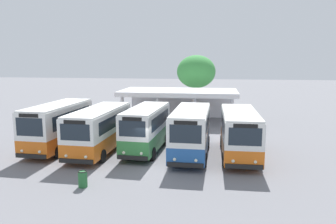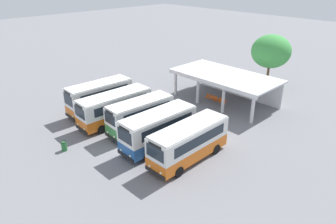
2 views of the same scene
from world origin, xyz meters
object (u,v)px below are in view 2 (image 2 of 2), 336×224
city_bus_second_in_row (115,107)px  litter_bin_apron (64,146)px  city_bus_fifth_blue (189,141)px  city_bus_fourth_amber (158,128)px  waiting_chair_fifth_seat (224,102)px  city_bus_middle_cream (140,115)px  waiting_chair_end_by_column (207,97)px  waiting_chair_second_from_end (212,98)px  city_bus_nearest_orange (100,96)px  waiting_chair_middle_seat (215,99)px  waiting_chair_fourth_seat (220,101)px

city_bus_second_in_row → litter_bin_apron: 6.81m
city_bus_second_in_row → city_bus_fifth_blue: (10.00, 0.34, -0.01)m
city_bus_fourth_amber → city_bus_fifth_blue: 3.35m
city_bus_second_in_row → waiting_chair_fifth_seat: size_ratio=9.30×
city_bus_middle_cream → waiting_chair_end_by_column: (-0.44, 10.85, -1.28)m
waiting_chair_second_from_end → litter_bin_apron: (-2.08, -18.08, -0.07)m
city_bus_nearest_orange → litter_bin_apron: (4.75, -6.86, -1.43)m
city_bus_middle_cream → waiting_chair_second_from_end: 10.97m
waiting_chair_second_from_end → city_bus_fourth_amber: bearing=-74.7°
waiting_chair_middle_seat → waiting_chair_fourth_seat: size_ratio=1.00×
litter_bin_apron → city_bus_middle_cream: bearing=75.1°
city_bus_middle_cream → city_bus_fifth_blue: size_ratio=0.90×
city_bus_second_in_row → waiting_chair_end_by_column: (2.89, 11.50, -1.25)m
waiting_chair_end_by_column → litter_bin_apron: 18.09m
city_bus_second_in_row → waiting_chair_fifth_seat: bearing=65.2°
city_bus_fourth_amber → waiting_chair_end_by_column: city_bus_fourth_amber is taller
city_bus_nearest_orange → city_bus_fourth_amber: size_ratio=1.00×
city_bus_middle_cream → waiting_chair_fifth_seat: bearing=79.6°
city_bus_second_in_row → waiting_chair_second_from_end: bearing=73.1°
city_bus_fifth_blue → waiting_chair_middle_seat: bearing=117.9°
city_bus_second_in_row → city_bus_fifth_blue: bearing=1.9°
waiting_chair_end_by_column → waiting_chair_fourth_seat: size_ratio=1.00×
city_bus_second_in_row → waiting_chair_fourth_seat: bearing=67.7°
waiting_chair_fourth_seat → city_bus_fifth_blue: bearing=-64.8°
city_bus_nearest_orange → waiting_chair_second_from_end: bearing=58.7°
city_bus_nearest_orange → waiting_chair_middle_seat: (7.44, 11.15, -1.36)m
city_bus_fourth_amber → city_bus_fifth_blue: bearing=6.0°
waiting_chair_end_by_column → waiting_chair_second_from_end: (0.61, 0.05, 0.00)m
waiting_chair_end_by_column → waiting_chair_fourth_seat: same height
city_bus_middle_cream → waiting_chair_middle_seat: bearing=85.9°
city_bus_fourth_amber → city_bus_fifth_blue: size_ratio=0.96×
city_bus_middle_cream → city_bus_fifth_blue: (6.67, -0.32, -0.03)m
waiting_chair_second_from_end → litter_bin_apron: size_ratio=0.96×
waiting_chair_second_from_end → waiting_chair_fourth_seat: same height
city_bus_middle_cream → waiting_chair_fifth_seat: 11.13m
litter_bin_apron → city_bus_nearest_orange: bearing=124.7°
waiting_chair_second_from_end → litter_bin_apron: 18.20m
city_bus_fifth_blue → waiting_chair_end_by_column: 13.30m
litter_bin_apron → waiting_chair_end_by_column: bearing=85.3°
waiting_chair_second_from_end → waiting_chair_fifth_seat: 1.83m
city_bus_nearest_orange → waiting_chair_middle_seat: bearing=56.3°
waiting_chair_second_from_end → waiting_chair_fifth_seat: size_ratio=1.00×
waiting_chair_middle_seat → waiting_chair_fifth_seat: 1.22m
waiting_chair_fourth_seat → waiting_chair_fifth_seat: bearing=-1.2°
waiting_chair_end_by_column → waiting_chair_middle_seat: bearing=-1.0°
waiting_chair_second_from_end → city_bus_fifth_blue: bearing=-59.9°
city_bus_fifth_blue → litter_bin_apron: size_ratio=8.59×
city_bus_second_in_row → city_bus_fourth_amber: 6.67m
city_bus_fourth_amber → city_bus_nearest_orange: bearing=178.1°
city_bus_fourth_amber → litter_bin_apron: 8.48m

